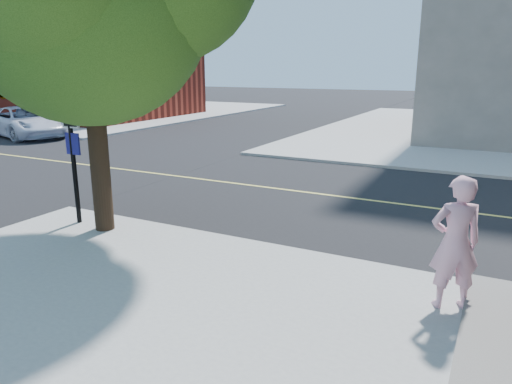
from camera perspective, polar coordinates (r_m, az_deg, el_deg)
The scene contains 8 objects.
ground at distance 12.39m, azimuth -18.30°, elevation -2.79°, with size 140.00×140.00×0.00m, color black.
road_ew at distance 15.72m, azimuth -6.65°, elevation 1.53°, with size 140.00×9.00×0.01m, color black.
sidewalk_nw at distance 43.49m, azimuth -19.69°, elevation 9.25°, with size 26.00×25.00×0.12m, color #9F9F9E.
church at distance 38.93m, azimuth -21.36°, elevation 19.10°, with size 15.20×12.00×14.40m.
office_block at distance 50.87m, azimuth -27.61°, elevation 19.41°, with size 12.00×14.08×18.00m.
man_on_phone at distance 7.45m, azimuth 22.73°, elevation -5.65°, with size 0.73×0.48×2.00m, color #E4A4BD.
signal_pole at distance 12.56m, azimuth -27.15°, elevation 10.94°, with size 3.23×0.37×3.64m.
car_a at distance 27.90m, azimuth -25.88°, elevation 7.55°, with size 2.63×5.70×1.59m, color silver.
Camera 1 is at (8.59, -8.18, 3.57)m, focal length 33.44 mm.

